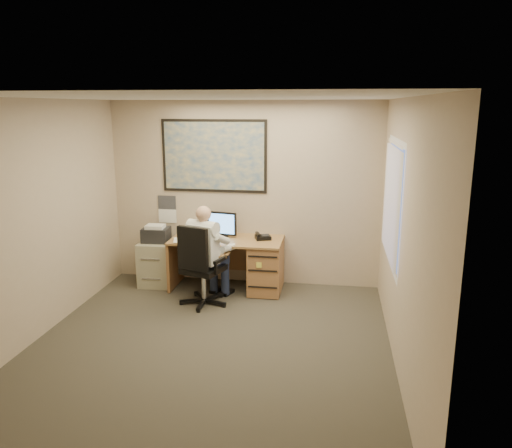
% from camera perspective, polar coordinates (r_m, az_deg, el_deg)
% --- Properties ---
extents(room_shell, '(4.00, 4.50, 2.70)m').
position_cam_1_polar(room_shell, '(5.22, -5.82, -0.75)').
color(room_shell, '#38342B').
rests_on(room_shell, ground).
extents(desk, '(1.60, 0.97, 1.11)m').
position_cam_1_polar(desk, '(7.23, -0.74, -4.16)').
color(desk, '#A27745').
rests_on(desk, ground).
extents(world_map, '(1.56, 0.03, 1.06)m').
position_cam_1_polar(world_map, '(7.37, -4.82, 7.74)').
color(world_map, '#1E4C93').
rests_on(world_map, room_shell).
extents(wall_calendar, '(0.28, 0.01, 0.42)m').
position_cam_1_polar(wall_calendar, '(7.71, -10.11, 1.67)').
color(wall_calendar, white).
rests_on(wall_calendar, room_shell).
extents(window_blinds, '(0.06, 1.40, 1.30)m').
position_cam_1_polar(window_blinds, '(5.83, 15.34, 2.34)').
color(window_blinds, beige).
rests_on(window_blinds, room_shell).
extents(filing_cabinet, '(0.49, 0.58, 0.91)m').
position_cam_1_polar(filing_cabinet, '(7.62, -11.21, -3.89)').
color(filing_cabinet, '#A6A186').
rests_on(filing_cabinet, ground).
extents(office_chair, '(0.83, 0.83, 1.12)m').
position_cam_1_polar(office_chair, '(6.74, -5.97, -6.59)').
color(office_chair, black).
rests_on(office_chair, ground).
extents(person, '(0.78, 0.92, 1.34)m').
position_cam_1_polar(person, '(6.71, -6.00, -3.57)').
color(person, white).
rests_on(person, office_chair).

